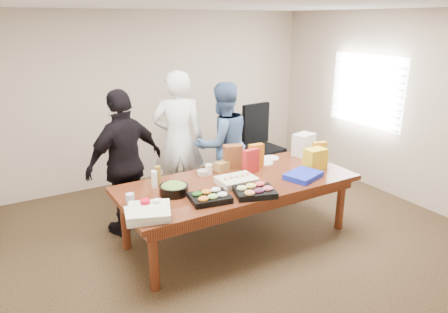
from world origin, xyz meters
TOP-DOWN VIEW (x-y plane):
  - floor at (0.00, 0.00)m, footprint 5.50×5.00m
  - ceiling at (0.00, 0.00)m, footprint 5.50×5.00m
  - wall_back at (0.00, 2.50)m, footprint 5.50×0.04m
  - wall_right at (2.75, 0.00)m, footprint 0.04×5.00m
  - window_panel at (2.72, 0.60)m, footprint 0.03×1.40m
  - window_blinds at (2.68, 0.60)m, footprint 0.04×1.36m
  - conference_table at (0.00, 0.00)m, footprint 2.80×1.20m
  - office_chair at (1.34, 1.35)m, footprint 0.67×0.67m
  - person_center at (-0.20, 1.24)m, footprint 0.83×0.70m
  - person_right at (0.38, 1.01)m, footprint 0.86×0.67m
  - person_left at (-1.08, 0.85)m, footprint 1.14×0.75m
  - veggie_tray at (-0.55, -0.32)m, footprint 0.45×0.38m
  - fruit_tray at (-0.06, -0.43)m, footprint 0.51×0.45m
  - sheet_cake at (-0.06, -0.06)m, footprint 0.44×0.34m
  - salad_bowl at (-0.81, 0.03)m, footprint 0.33×0.33m
  - chip_bag_blue at (0.73, -0.31)m, footprint 0.50×0.43m
  - chip_bag_red at (0.29, 0.16)m, footprint 0.21×0.10m
  - chip_bag_yellow at (1.29, 0.03)m, footprint 0.20×0.11m
  - chip_bag_orange at (0.46, 0.31)m, footprint 0.20×0.10m
  - mayo_jar at (-0.19, 0.36)m, footprint 0.11×0.11m
  - mustard_bottle at (0.35, 0.31)m, footprint 0.08×0.08m
  - dressing_bottle at (-0.85, 0.38)m, footprint 0.09×0.09m
  - ranch_bottle at (-0.92, 0.32)m, footprint 0.07×0.07m
  - banana_bunch at (0.53, 0.47)m, footprint 0.28×0.26m
  - bread_loaf at (0.06, 0.42)m, footprint 0.31×0.19m
  - kraft_bag at (0.18, 0.41)m, footprint 0.26×0.19m
  - red_cup at (-1.22, -0.23)m, footprint 0.12×0.12m
  - clear_cup_a at (-1.11, -0.27)m, footprint 0.10×0.10m
  - clear_cup_b at (-1.30, 0.01)m, footprint 0.10×0.10m
  - pizza_box_lower at (-1.25, -0.33)m, footprint 0.48×0.48m
  - pizza_box_upper at (-1.23, -0.35)m, footprint 0.52×0.52m
  - plate_a at (0.62, 0.37)m, footprint 0.28×0.28m
  - plate_b at (0.82, 0.47)m, footprint 0.27×0.27m
  - dip_bowl_a at (0.39, 0.32)m, footprint 0.15×0.15m
  - dip_bowl_b at (-0.26, 0.39)m, footprint 0.17×0.17m
  - grocery_bag_white at (1.30, 0.36)m, footprint 0.33×0.27m
  - grocery_bag_yellow at (1.07, -0.13)m, footprint 0.26×0.18m

SIDE VIEW (x-z plane):
  - floor at x=0.00m, z-range -0.02..0.00m
  - conference_table at x=0.00m, z-range 0.00..0.75m
  - office_chair at x=1.34m, z-range 0.00..1.21m
  - plate_b at x=0.82m, z-range 0.75..0.76m
  - plate_a at x=0.62m, z-range 0.75..0.77m
  - pizza_box_lower at x=-1.25m, z-range 0.75..0.80m
  - dip_bowl_b at x=-0.26m, z-range 0.75..0.81m
  - dip_bowl_a at x=0.39m, z-range 0.75..0.81m
  - veggie_tray at x=-0.55m, z-range 0.75..0.81m
  - chip_bag_blue at x=0.73m, z-range 0.75..0.81m
  - fruit_tray at x=-0.06m, z-range 0.75..0.82m
  - sheet_cake at x=-0.06m, z-range 0.75..0.83m
  - banana_bunch at x=0.53m, z-range 0.75..0.83m
  - salad_bowl at x=-0.81m, z-range 0.75..0.85m
  - bread_loaf at x=0.06m, z-range 0.75..0.86m
  - clear_cup_a at x=-1.11m, z-range 0.75..0.87m
  - clear_cup_b at x=-1.30m, z-range 0.75..0.87m
  - mayo_jar at x=-0.19m, z-range 0.75..0.88m
  - red_cup at x=-1.22m, z-range 0.75..0.88m
  - pizza_box_upper at x=-1.23m, z-range 0.80..0.84m
  - mustard_bottle at x=0.35m, z-range 0.75..0.94m
  - ranch_bottle at x=-0.92m, z-range 0.75..0.94m
  - dressing_bottle at x=-0.85m, z-range 0.75..0.97m
  - person_right at x=0.38m, z-range 0.00..1.76m
  - grocery_bag_yellow at x=1.07m, z-range 0.75..1.01m
  - chip_bag_yellow at x=1.29m, z-range 0.75..1.03m
  - chip_bag_red at x=0.29m, z-range 0.75..1.05m
  - chip_bag_orange at x=0.46m, z-range 0.75..1.05m
  - kraft_bag at x=0.18m, z-range 0.75..1.05m
  - person_left at x=-1.08m, z-range 0.00..1.81m
  - grocery_bag_white at x=1.30m, z-range 0.75..1.06m
  - person_center at x=-0.20m, z-range 0.00..1.93m
  - wall_back at x=0.00m, z-range 0.00..2.70m
  - wall_right at x=2.75m, z-range 0.00..2.70m
  - window_panel at x=2.72m, z-range 0.95..2.05m
  - window_blinds at x=2.68m, z-range 1.00..2.00m
  - ceiling at x=0.00m, z-range 2.70..2.72m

